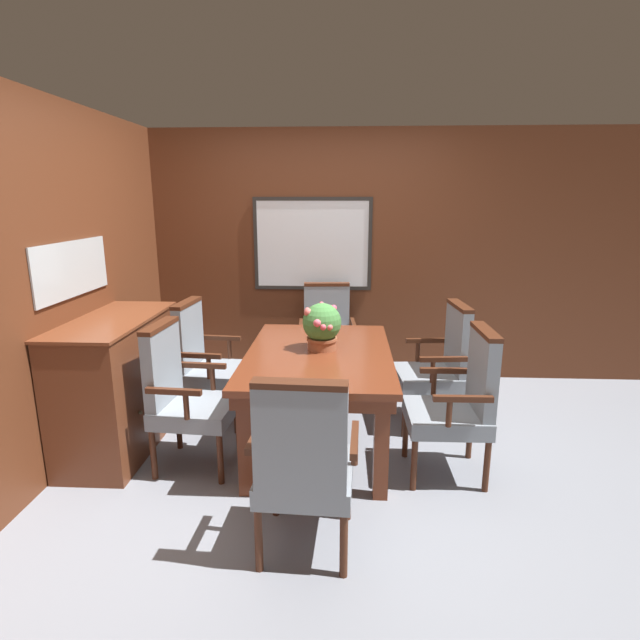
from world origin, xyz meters
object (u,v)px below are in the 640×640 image
(chair_head_far, at_px, (327,334))
(chair_left_far, at_px, (205,359))
(dining_table, at_px, (319,365))
(potted_plant, at_px, (322,325))
(chair_head_near, at_px, (304,462))
(sideboard_cabinet, at_px, (119,383))
(chair_right_near, at_px, (460,400))
(chair_left_near, at_px, (183,393))
(chair_right_far, at_px, (440,363))

(chair_head_far, bearing_deg, chair_left_far, -143.65)
(dining_table, distance_m, chair_left_far, 1.02)
(dining_table, height_order, potted_plant, potted_plant)
(chair_head_far, height_order, chair_left_far, same)
(dining_table, relative_size, potted_plant, 4.51)
(chair_head_near, bearing_deg, sideboard_cabinet, -34.93)
(chair_right_near, bearing_deg, chair_head_near, -49.44)
(chair_left_near, height_order, sideboard_cabinet, chair_left_near)
(chair_head_near, bearing_deg, chair_left_far, -56.75)
(dining_table, height_order, chair_right_near, chair_right_near)
(chair_head_far, relative_size, potted_plant, 2.90)
(chair_right_far, distance_m, chair_right_near, 0.75)
(dining_table, height_order, chair_left_far, chair_left_far)
(chair_right_far, xyz_separation_m, potted_plant, (-0.93, -0.31, 0.38))
(chair_left_near, bearing_deg, dining_table, -64.86)
(chair_head_near, relative_size, potted_plant, 2.90)
(potted_plant, bearing_deg, chair_head_far, 90.17)
(chair_left_near, xyz_separation_m, potted_plant, (0.92, 0.41, 0.38))
(chair_head_far, bearing_deg, chair_left_near, -124.78)
(chair_right_far, bearing_deg, potted_plant, -76.22)
(chair_right_far, distance_m, potted_plant, 1.05)
(dining_table, xyz_separation_m, potted_plant, (0.02, 0.07, 0.28))
(chair_head_far, xyz_separation_m, chair_left_far, (-0.96, -0.82, 0.00))
(chair_left_near, xyz_separation_m, sideboard_cabinet, (-0.56, 0.25, -0.04))
(chair_left_near, bearing_deg, chair_left_far, 7.85)
(chair_left_far, relative_size, chair_head_near, 1.00)
(potted_plant, xyz_separation_m, sideboard_cabinet, (-1.48, -0.16, -0.41))
(potted_plant, bearing_deg, chair_right_near, -25.52)
(chair_left_far, xyz_separation_m, chair_right_near, (1.88, -0.75, 0.00))
(potted_plant, relative_size, sideboard_cabinet, 0.29)
(chair_head_far, distance_m, chair_right_far, 1.23)
(dining_table, bearing_deg, chair_right_far, 21.91)
(chair_left_near, relative_size, potted_plant, 2.90)
(chair_head_far, height_order, sideboard_cabinet, chair_head_far)
(chair_head_far, relative_size, chair_head_near, 1.00)
(chair_left_near, height_order, chair_head_near, same)
(dining_table, height_order, chair_head_far, chair_head_far)
(chair_left_far, distance_m, chair_right_near, 2.03)
(chair_left_near, relative_size, sideboard_cabinet, 0.84)
(dining_table, distance_m, chair_head_near, 1.21)
(chair_head_far, relative_size, chair_left_far, 1.00)
(chair_left_near, bearing_deg, chair_right_far, -64.42)
(dining_table, xyz_separation_m, chair_left_near, (-0.90, -0.35, -0.10))
(chair_left_far, distance_m, chair_left_near, 0.72)
(chair_left_far, bearing_deg, chair_left_near, -171.08)
(chair_left_far, height_order, chair_right_far, same)
(chair_head_far, distance_m, chair_left_near, 1.79)
(chair_left_far, distance_m, sideboard_cabinet, 0.69)
(chair_left_near, height_order, chair_right_near, same)
(chair_head_far, relative_size, chair_left_near, 1.00)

